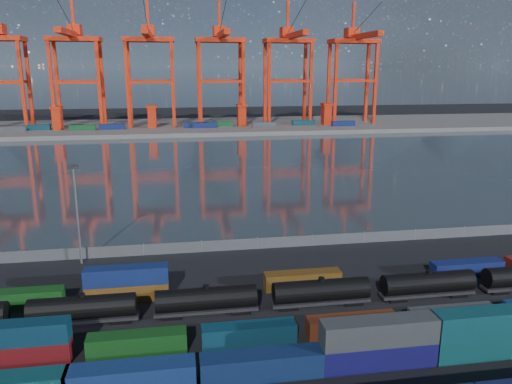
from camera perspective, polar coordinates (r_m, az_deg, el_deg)
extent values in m
plane|color=black|center=(64.91, 4.38, -15.13)|extent=(700.00, 700.00, 0.00)
plane|color=#29343B|center=(163.64, -4.20, 2.95)|extent=(700.00, 700.00, 0.00)
cube|color=#514F4C|center=(267.08, -6.23, 7.47)|extent=(700.00, 70.00, 2.00)
cone|color=#1E2630|center=(1680.44, -1.94, 20.92)|extent=(1040.00, 1040.00, 460.00)
cone|color=#1E2630|center=(1772.17, 11.76, 19.00)|extent=(960.00, 960.00, 380.00)
cone|color=#1E2630|center=(1918.76, 21.96, 16.71)|extent=(840.00, 840.00, 300.00)
cube|color=navy|center=(54.82, -14.03, -19.88)|extent=(12.84, 2.61, 2.78)
cube|color=#0F224C|center=(55.14, 0.65, -19.19)|extent=(12.84, 2.61, 2.78)
cube|color=#100F4C|center=(58.39, 13.80, -17.57)|extent=(12.84, 2.61, 2.78)
cube|color=#373A3C|center=(56.99, 13.97, -15.18)|extent=(12.84, 2.61, 2.78)
cube|color=#0D4144|center=(64.02, 24.74, -15.52)|extent=(12.84, 2.61, 2.78)
cube|color=#0D4047|center=(62.75, 25.01, -13.29)|extent=(12.84, 2.61, 2.78)
cube|color=#600E12|center=(63.03, -25.48, -16.28)|extent=(11.14, 2.26, 2.41)
cube|color=#0C2B3F|center=(61.90, -25.72, -14.34)|extent=(11.14, 2.26, 2.41)
cube|color=#114314|center=(60.65, -13.40, -16.45)|extent=(11.14, 2.26, 2.41)
cube|color=#0D3247|center=(60.90, -0.80, -15.89)|extent=(11.14, 2.26, 2.41)
cube|color=#592511|center=(63.73, 10.90, -14.71)|extent=(11.14, 2.26, 2.41)
cube|color=#393C3E|center=(69.06, 21.52, -13.11)|extent=(11.14, 2.26, 2.41)
cube|color=#124614|center=(75.83, -25.36, -10.99)|extent=(11.36, 2.31, 2.46)
cube|color=brown|center=(73.06, -14.49, -10.97)|extent=(11.36, 2.31, 2.46)
cube|color=navy|center=(72.07, -14.61, -9.20)|extent=(11.36, 2.31, 2.46)
cube|color=#5D3B12|center=(74.79, 5.35, -9.95)|extent=(11.36, 2.31, 2.46)
cube|color=navy|center=(84.88, 22.94, -8.06)|extent=(11.36, 2.31, 2.46)
cylinder|color=black|center=(67.86, -19.20, -12.35)|extent=(13.11, 2.92, 2.92)
cylinder|color=black|center=(67.18, -19.31, -11.11)|extent=(0.81, 0.81, 0.50)
cube|color=black|center=(68.58, -19.09, -13.56)|extent=(13.61, 2.02, 0.40)
cube|color=black|center=(69.72, -22.84, -13.81)|extent=(2.52, 1.81, 0.60)
cube|color=black|center=(68.09, -15.19, -13.84)|extent=(2.52, 1.81, 0.60)
cylinder|color=black|center=(66.80, -5.71, -12.02)|extent=(13.11, 2.92, 2.92)
cylinder|color=black|center=(66.10, -5.74, -10.76)|extent=(0.81, 0.81, 0.50)
cube|color=black|center=(67.52, -5.67, -13.25)|extent=(13.61, 2.02, 0.40)
cube|color=black|center=(67.65, -9.61, -13.71)|extent=(2.52, 1.81, 0.60)
cube|color=black|center=(68.07, -1.75, -13.32)|extent=(2.52, 1.81, 0.60)
cylinder|color=black|center=(69.27, 7.44, -11.07)|extent=(13.11, 2.92, 2.92)
cylinder|color=black|center=(68.60, 7.48, -9.85)|extent=(0.81, 0.81, 0.50)
cube|color=black|center=(69.97, 7.40, -12.27)|extent=(13.61, 2.02, 0.40)
cube|color=black|center=(69.08, 3.68, -12.91)|extent=(2.52, 1.81, 0.60)
cube|color=black|center=(71.49, 10.96, -12.18)|extent=(2.52, 1.81, 0.60)
cylinder|color=black|center=(74.94, 19.05, -9.75)|extent=(13.11, 2.92, 2.92)
cylinder|color=black|center=(74.32, 19.15, -8.62)|extent=(0.81, 0.81, 0.50)
cube|color=black|center=(75.58, 18.95, -10.88)|extent=(13.61, 2.02, 0.40)
cube|color=black|center=(73.82, 15.75, -11.59)|extent=(2.52, 1.81, 0.60)
cube|color=black|center=(77.90, 21.93, -10.71)|extent=(2.52, 1.81, 0.60)
cube|color=black|center=(81.28, 25.88, -10.08)|extent=(2.52, 1.81, 0.60)
cube|color=#595B5E|center=(89.51, 0.21, -5.91)|extent=(160.00, 0.06, 2.00)
cylinder|color=slate|center=(92.23, -25.31, -6.65)|extent=(0.12, 0.12, 2.20)
cylinder|color=slate|center=(89.90, -19.15, -6.57)|extent=(0.12, 0.12, 2.20)
cylinder|color=slate|center=(88.63, -12.74, -6.41)|extent=(0.12, 0.12, 2.20)
cylinder|color=slate|center=(88.49, -6.23, -6.16)|extent=(0.12, 0.12, 2.20)
cylinder|color=slate|center=(89.47, 0.21, -5.85)|extent=(0.12, 0.12, 2.20)
cylinder|color=slate|center=(91.54, 6.42, -5.47)|extent=(0.12, 0.12, 2.20)
cylinder|color=slate|center=(94.63, 12.29, -5.05)|extent=(0.12, 0.12, 2.20)
cylinder|color=slate|center=(98.64, 17.73, -4.62)|extent=(0.12, 0.12, 2.20)
cylinder|color=slate|center=(103.46, 22.69, -4.19)|extent=(0.12, 0.12, 2.20)
cylinder|color=slate|center=(108.99, 27.18, -3.77)|extent=(0.12, 0.12, 2.20)
cylinder|color=slate|center=(85.90, -19.74, -2.72)|extent=(0.36, 0.36, 16.00)
cube|color=black|center=(83.99, -20.21, 2.71)|extent=(1.60, 0.40, 0.60)
cube|color=red|center=(263.76, -25.13, 10.79)|extent=(1.58, 1.58, 44.47)
cube|color=red|center=(275.20, -24.47, 10.94)|extent=(1.58, 1.58, 44.47)
cube|color=red|center=(278.11, -26.72, 11.19)|extent=(21.74, 1.38, 1.38)
cube|color=red|center=(260.54, -22.28, 11.04)|extent=(1.58, 1.58, 44.47)
cube|color=red|center=(272.11, -21.73, 11.18)|extent=(1.58, 1.58, 44.47)
cube|color=red|center=(256.65, -17.46, 11.40)|extent=(1.58, 1.58, 44.47)
cube|color=red|center=(268.39, -17.11, 11.52)|extent=(1.58, 1.58, 44.47)
cube|color=red|center=(258.30, -19.93, 11.72)|extent=(21.74, 1.38, 1.38)
cube|color=red|center=(269.97, -19.48, 11.83)|extent=(21.74, 1.38, 1.38)
cube|color=red|center=(264.34, -20.07, 16.10)|extent=(24.71, 13.84, 2.17)
cube|color=red|center=(252.80, -20.61, 16.64)|extent=(2.96, 47.44, 2.47)
cube|color=red|center=(268.48, -20.00, 17.02)|extent=(5.93, 7.91, 4.94)
cube|color=red|center=(267.12, -20.22, 18.62)|extent=(1.19, 1.19, 15.81)
cylinder|color=black|center=(250.97, -20.86, 18.23)|extent=(0.24, 40.68, 13.42)
cube|color=red|center=(255.16, -14.46, 11.59)|extent=(1.58, 1.58, 44.47)
cube|color=red|center=(266.97, -14.24, 11.70)|extent=(1.58, 1.58, 44.47)
cube|color=red|center=(254.20, -9.47, 11.83)|extent=(1.58, 1.58, 44.47)
cube|color=red|center=(266.05, -9.47, 11.93)|extent=(1.58, 1.58, 44.47)
cube|color=red|center=(254.37, -12.00, 12.22)|extent=(21.74, 1.38, 1.38)
cube|color=red|center=(266.22, -11.89, 12.30)|extent=(21.74, 1.38, 1.38)
cube|color=red|center=(260.51, -12.17, 16.66)|extent=(24.71, 13.84, 2.17)
cube|color=red|center=(248.78, -12.33, 17.24)|extent=(2.96, 47.44, 2.47)
cube|color=red|center=(264.71, -12.18, 17.58)|extent=(5.93, 7.91, 4.94)
cube|color=red|center=(263.32, -12.29, 19.21)|extent=(1.19, 1.19, 15.81)
cylinder|color=black|center=(246.93, -12.44, 18.87)|extent=(0.24, 40.68, 13.42)
cube|color=red|center=(254.52, -6.42, 11.93)|extent=(1.58, 1.58, 44.47)
cube|color=red|center=(266.36, -6.56, 12.03)|extent=(1.58, 1.58, 44.47)
cube|color=red|center=(256.54, -1.46, 12.03)|extent=(1.58, 1.58, 44.47)
cube|color=red|center=(268.29, -1.81, 12.12)|extent=(1.58, 1.58, 44.47)
cube|color=red|center=(255.23, -3.94, 12.49)|extent=(21.74, 1.38, 1.38)
cube|color=red|center=(267.04, -4.18, 12.56)|extent=(21.74, 1.38, 1.38)
cube|color=red|center=(261.35, -4.14, 16.92)|extent=(24.71, 13.84, 2.17)
cube|color=red|center=(249.66, -3.90, 17.51)|extent=(2.96, 47.44, 2.47)
cube|color=red|center=(265.53, -4.24, 17.83)|extent=(5.93, 7.91, 4.94)
cube|color=red|center=(264.15, -4.23, 19.47)|extent=(1.19, 1.19, 15.81)
cylinder|color=black|center=(247.81, -3.87, 19.14)|extent=(0.24, 40.68, 13.42)
cube|color=red|center=(258.66, 1.52, 12.05)|extent=(1.58, 1.58, 44.47)
cube|color=red|center=(270.32, 1.04, 12.14)|extent=(1.58, 1.58, 44.47)
cube|color=red|center=(263.56, 6.27, 12.01)|extent=(1.58, 1.58, 44.47)
cube|color=red|center=(275.01, 5.61, 12.11)|extent=(1.58, 1.58, 44.47)
cube|color=red|center=(260.82, 3.92, 12.53)|extent=(21.74, 1.38, 1.38)
cube|color=red|center=(272.39, 3.35, 12.60)|extent=(21.74, 1.38, 1.38)
cube|color=red|center=(266.81, 3.70, 16.87)|extent=(24.71, 13.84, 2.17)
cube|color=red|center=(255.38, 4.32, 17.42)|extent=(2.96, 47.44, 2.47)
cube|color=red|center=(270.91, 3.52, 17.77)|extent=(5.93, 7.91, 4.94)
cube|color=red|center=(269.56, 3.64, 19.37)|extent=(1.19, 1.19, 15.81)
cylinder|color=black|center=(253.57, 4.49, 19.01)|extent=(0.24, 40.68, 13.42)
cube|color=red|center=(267.36, 9.07, 11.95)|extent=(1.58, 1.58, 44.47)
cube|color=red|center=(278.66, 8.30, 12.06)|extent=(1.58, 1.58, 44.47)
cube|color=red|center=(274.88, 13.48, 11.80)|extent=(1.58, 1.58, 44.47)
cube|color=red|center=(285.88, 12.56, 11.93)|extent=(1.58, 1.58, 44.47)
cube|color=red|center=(270.86, 11.33, 12.35)|extent=(21.74, 1.38, 1.38)
cube|color=red|center=(282.01, 10.48, 12.45)|extent=(21.74, 1.38, 1.38)
cube|color=red|center=(276.63, 11.10, 16.55)|extent=(24.71, 13.84, 2.17)
cube|color=red|center=(265.62, 12.03, 17.04)|extent=(2.96, 47.44, 2.47)
cube|color=red|center=(280.59, 10.85, 17.43)|extent=(5.93, 7.91, 4.94)
cube|color=red|center=(279.29, 11.07, 18.96)|extent=(1.19, 1.19, 15.81)
cylinder|color=black|center=(263.88, 12.30, 18.56)|extent=(0.24, 40.68, 13.42)
cube|color=navy|center=(251.65, -5.90, 7.60)|extent=(12.00, 2.44, 2.60)
cube|color=navy|center=(261.73, 9.93, 7.71)|extent=(12.00, 2.44, 2.60)
cube|color=navy|center=(252.83, -6.90, 7.60)|extent=(12.00, 2.44, 2.60)
cube|color=#0C3842|center=(263.30, -23.72, 6.78)|extent=(12.00, 2.44, 2.60)
cube|color=#3F4244|center=(261.44, -26.09, 6.49)|extent=(12.00, 2.44, 2.60)
cube|color=#3F4244|center=(253.15, 0.92, 7.71)|extent=(12.00, 2.44, 2.60)
cube|color=#144C23|center=(254.59, -19.23, 6.96)|extent=(12.00, 2.44, 2.60)
cube|color=navy|center=(253.91, -16.14, 7.18)|extent=(12.00, 2.44, 2.60)
cube|color=#144C23|center=(257.05, -4.02, 7.77)|extent=(12.00, 2.44, 2.60)
cube|color=#0C3842|center=(263.79, 5.44, 7.91)|extent=(12.00, 2.44, 2.60)
cube|color=red|center=(262.25, -21.74, 7.75)|extent=(4.00, 6.00, 10.00)
cube|color=red|center=(261.79, -21.85, 8.95)|extent=(5.00, 7.00, 1.20)
cube|color=red|center=(256.39, -11.79, 8.33)|extent=(4.00, 6.00, 10.00)
cube|color=red|center=(255.92, -11.85, 9.55)|extent=(5.00, 7.00, 1.20)
cube|color=red|center=(258.36, -1.66, 8.66)|extent=(4.00, 6.00, 10.00)
cube|color=red|center=(257.89, -1.67, 9.88)|extent=(5.00, 7.00, 1.20)
cube|color=red|center=(267.97, 8.03, 8.73)|extent=(4.00, 6.00, 10.00)
cube|color=red|center=(267.52, 8.08, 9.90)|extent=(5.00, 7.00, 1.20)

